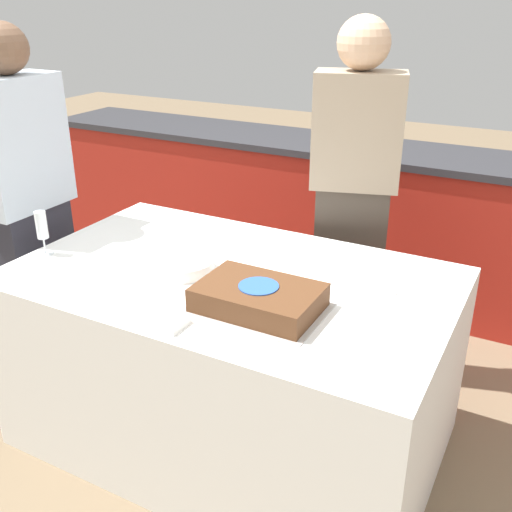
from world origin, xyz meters
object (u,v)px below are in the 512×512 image
(plate_stack, at_px, (183,265))
(person_cutting_cake, at_px, (353,201))
(wine_glass, at_px, (42,227))
(cake, at_px, (259,298))
(person_seated_left, at_px, (29,209))

(plate_stack, relative_size, person_cutting_cake, 0.14)
(wine_glass, bearing_deg, cake, 0.15)
(wine_glass, height_order, person_cutting_cake, person_cutting_cake)
(wine_glass, xyz_separation_m, person_seated_left, (-0.29, 0.19, -0.03))
(person_seated_left, bearing_deg, person_cutting_cake, -60.19)
(wine_glass, relative_size, person_cutting_cake, 0.11)
(plate_stack, height_order, person_cutting_cake, person_cutting_cake)
(person_seated_left, bearing_deg, wine_glass, -123.67)
(wine_glass, relative_size, person_seated_left, 0.11)
(person_cutting_cake, bearing_deg, plate_stack, 46.58)
(plate_stack, xyz_separation_m, wine_glass, (-0.59, -0.13, 0.09))
(cake, distance_m, wine_glass, 0.99)
(cake, height_order, plate_stack, cake)
(wine_glass, bearing_deg, person_cutting_cake, 42.99)
(cake, relative_size, person_seated_left, 0.27)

